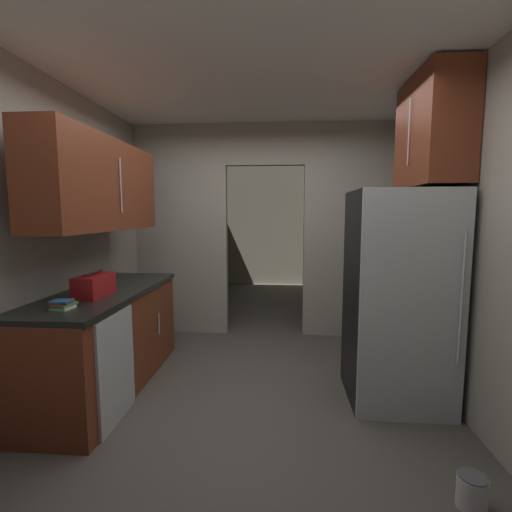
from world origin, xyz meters
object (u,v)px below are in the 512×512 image
(boombox, at_px, (94,285))
(book_stack, at_px, (63,304))
(refrigerator, at_px, (397,297))
(paint_can, at_px, (472,492))
(dishwasher, at_px, (116,368))

(boombox, relative_size, book_stack, 2.31)
(refrigerator, height_order, book_stack, refrigerator)
(paint_can, bearing_deg, boombox, 159.37)
(refrigerator, xyz_separation_m, paint_can, (0.07, -1.16, -0.77))
(dishwasher, relative_size, book_stack, 4.88)
(refrigerator, xyz_separation_m, boombox, (-2.45, -0.21, 0.11))
(refrigerator, bearing_deg, dishwasher, -166.94)
(refrigerator, bearing_deg, boombox, -175.14)
(dishwasher, bearing_deg, paint_can, -16.48)
(dishwasher, height_order, boombox, boombox)
(boombox, xyz_separation_m, book_stack, (-0.02, -0.40, -0.06))
(book_stack, bearing_deg, refrigerator, 13.71)
(book_stack, height_order, paint_can, book_stack)
(boombox, bearing_deg, paint_can, -20.63)
(boombox, bearing_deg, book_stack, -92.92)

